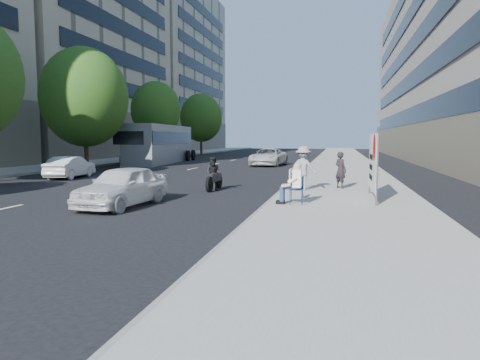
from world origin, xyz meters
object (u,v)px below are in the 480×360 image
(jogger, at_px, (303,168))
(bus, at_px, (161,144))
(white_sedan_near, at_px, (122,186))
(protest_banner, at_px, (373,162))
(white_sedan_far, at_px, (268,157))
(white_sedan_mid, at_px, (70,167))
(motorcycle, at_px, (214,175))
(pedestrian_woman, at_px, (341,170))
(seated_protester, at_px, (293,181))

(jogger, bearing_deg, bus, -40.85)
(jogger, bearing_deg, white_sedan_near, 51.32)
(protest_banner, xyz_separation_m, bus, (-16.47, 20.43, 0.23))
(protest_banner, xyz_separation_m, white_sedan_far, (-6.57, 18.74, -0.71))
(bus, bearing_deg, white_sedan_far, -15.14)
(white_sedan_mid, relative_size, motorcycle, 1.78)
(jogger, relative_size, white_sedan_far, 0.35)
(pedestrian_woman, bearing_deg, white_sedan_mid, 33.18)
(white_sedan_far, relative_size, motorcycle, 2.42)
(jogger, height_order, white_sedan_mid, jogger)
(white_sedan_near, relative_size, bus, 0.31)
(white_sedan_far, bearing_deg, jogger, -71.26)
(white_sedan_near, bearing_deg, pedestrian_woman, 42.95)
(white_sedan_mid, bearing_deg, seated_protester, 142.33)
(jogger, relative_size, white_sedan_near, 0.45)
(white_sedan_near, height_order, bus, bus)
(jogger, height_order, pedestrian_woman, jogger)
(white_sedan_far, height_order, motorcycle, motorcycle)
(seated_protester, bearing_deg, motorcycle, 133.33)
(jogger, distance_m, white_sedan_near, 7.04)
(white_sedan_far, xyz_separation_m, motorcycle, (0.34, -16.50, -0.05))
(white_sedan_near, distance_m, bus, 24.45)
(pedestrian_woman, distance_m, bus, 23.33)
(protest_banner, bearing_deg, white_sedan_near, -162.76)
(white_sedan_far, distance_m, bus, 10.09)
(jogger, height_order, white_sedan_far, jogger)
(white_sedan_far, bearing_deg, white_sedan_mid, -119.54)
(white_sedan_near, height_order, white_sedan_far, white_sedan_far)
(pedestrian_woman, height_order, bus, bus)
(white_sedan_near, relative_size, white_sedan_mid, 1.06)
(seated_protester, distance_m, motorcycle, 5.45)
(white_sedan_near, bearing_deg, bus, 115.27)
(white_sedan_near, xyz_separation_m, bus, (-8.55, 22.89, 0.98))
(white_sedan_mid, bearing_deg, motorcycle, 151.40)
(protest_banner, distance_m, bus, 26.24)
(protest_banner, height_order, bus, bus)
(jogger, relative_size, white_sedan_mid, 0.48)
(bus, bearing_deg, motorcycle, -66.09)
(white_sedan_far, bearing_deg, bus, 175.34)
(bus, bearing_deg, white_sedan_near, -74.97)
(protest_banner, height_order, motorcycle, protest_banner)
(pedestrian_woman, relative_size, white_sedan_near, 0.39)
(protest_banner, bearing_deg, seated_protester, -145.39)
(seated_protester, distance_m, jogger, 3.73)
(pedestrian_woman, relative_size, white_sedan_far, 0.30)
(jogger, height_order, motorcycle, jogger)
(jogger, bearing_deg, protest_banner, 153.01)
(bus, bearing_deg, protest_banner, -56.59)
(motorcycle, distance_m, bus, 20.89)
(white_sedan_mid, distance_m, white_sedan_far, 15.73)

